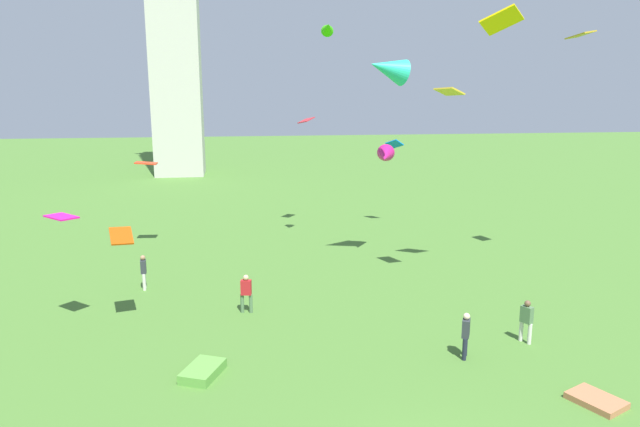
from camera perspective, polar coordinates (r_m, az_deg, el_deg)
person_0 at (r=24.74m, az=19.76°, el=-9.79°), size 0.45×0.53×1.78m
person_1 at (r=26.52m, az=-7.32°, el=-7.65°), size 0.55×0.36×1.80m
person_2 at (r=22.74m, az=14.23°, el=-11.37°), size 0.45×0.54×1.79m
person_3 at (r=30.68m, az=-17.07°, el=-5.37°), size 0.32×0.55×1.79m
kite_flying_0 at (r=34.89m, az=0.79°, el=17.92°), size 0.82×1.23×0.96m
kite_flying_1 at (r=42.47m, az=7.39°, el=6.84°), size 1.23×1.25×0.80m
kite_flying_2 at (r=34.59m, az=24.39°, el=15.81°), size 1.21×1.51×0.42m
kite_flying_3 at (r=25.68m, az=-19.08°, el=-2.10°), size 1.18×1.44×0.56m
kite_flying_4 at (r=28.66m, az=12.68°, el=11.70°), size 1.29×1.51×0.42m
kite_flying_5 at (r=25.82m, az=-24.23°, el=-0.29°), size 1.49×1.46×0.14m
kite_flying_6 at (r=41.60m, az=-1.38°, el=9.22°), size 1.33×1.43×0.47m
kite_flying_7 at (r=33.79m, az=6.47°, el=5.68°), size 1.48×1.84×1.26m
kite_flying_8 at (r=37.86m, az=-16.84°, el=4.80°), size 1.34×0.95×0.17m
kite_flying_9 at (r=31.13m, az=6.67°, el=14.09°), size 2.52×1.92×1.81m
kite_flying_10 at (r=29.66m, az=17.53°, el=17.78°), size 2.07×1.74×1.29m
kite_bundle_0 at (r=21.56m, az=-11.53°, el=-15.05°), size 1.69×2.02×0.35m
kite_bundle_1 at (r=21.51m, az=25.69°, el=-16.33°), size 1.74×1.95×0.21m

